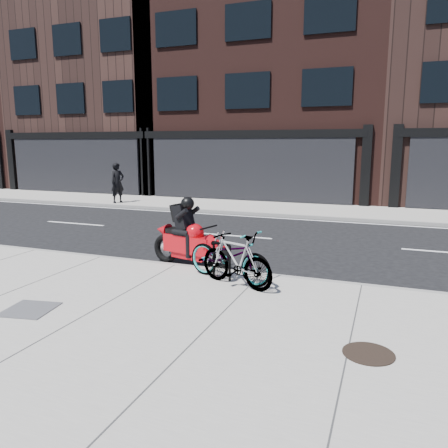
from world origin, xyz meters
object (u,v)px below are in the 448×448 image
at_px(bike_rack, 222,258).
at_px(bicycle_rear, 236,260).
at_px(bicycle_front, 229,255).
at_px(motorcycle, 193,239).
at_px(pedestrian, 118,183).
at_px(utility_grate, 29,309).
at_px(manhole_cover, 368,354).

xyz_separation_m(bike_rack, bicycle_rear, (0.40, -0.27, 0.07)).
relative_size(bicycle_front, motorcycle, 0.90).
relative_size(motorcycle, pedestrian, 1.18).
bearing_deg(utility_grate, bicycle_front, 46.36).
bearing_deg(manhole_cover, pedestrian, 135.27).
bearing_deg(pedestrian, bike_rack, -113.54).
bearing_deg(utility_grate, motorcycle, 70.48).
distance_m(bike_rack, motorcycle, 1.45).
relative_size(bike_rack, motorcycle, 0.35).
relative_size(bicycle_front, utility_grate, 2.59).
relative_size(bicycle_rear, pedestrian, 0.92).
xyz_separation_m(bike_rack, manhole_cover, (2.90, -2.28, -0.43)).
bearing_deg(manhole_cover, bicycle_front, 140.24).
height_order(bike_rack, bicycle_rear, bicycle_rear).
bearing_deg(bicycle_front, motorcycle, 68.84).
xyz_separation_m(bicycle_front, bicycle_rear, (0.24, -0.27, -0.00)).
xyz_separation_m(bike_rack, motorcycle, (-1.07, 0.98, 0.10)).
xyz_separation_m(bicycle_front, pedestrian, (-8.75, 9.10, 0.41)).
relative_size(bicycle_front, bicycle_rear, 1.15).
bearing_deg(pedestrian, utility_grate, -128.88).
height_order(bicycle_rear, motorcycle, motorcycle).
height_order(bicycle_rear, pedestrian, pedestrian).
bearing_deg(utility_grate, pedestrian, 118.00).
height_order(bicycle_front, bicycle_rear, bicycle_front).
distance_m(motorcycle, manhole_cover, 5.16).
relative_size(bicycle_front, manhole_cover, 2.94).
distance_m(bike_rack, manhole_cover, 3.71).
bearing_deg(bike_rack, bicycle_rear, -34.15).
relative_size(bike_rack, pedestrian, 0.41).
height_order(pedestrian, manhole_cover, pedestrian).
xyz_separation_m(bicycle_rear, pedestrian, (-8.99, 9.37, 0.41)).
distance_m(bike_rack, bicycle_front, 0.18).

